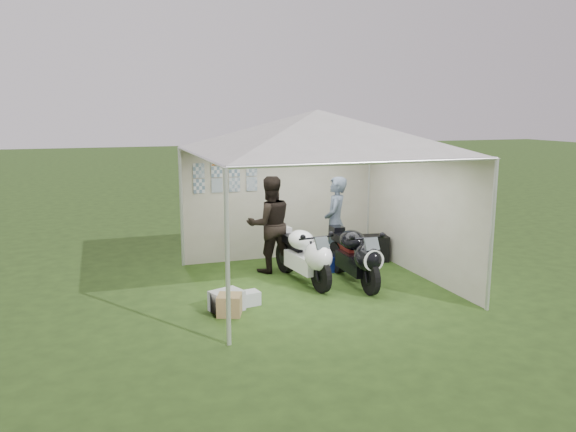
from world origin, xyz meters
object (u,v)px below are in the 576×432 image
object	(u,v)px
person_blue_jacket	(335,223)
crate_2	(250,298)
motorcycle_black	(356,255)
paddock_stand	(336,263)
motorcycle_white	(305,254)
crate_0	(227,301)
person_dark_jacket	(270,224)
equipment_box	(374,248)
canopy_tent	(317,135)
crate_1	(230,305)

from	to	relation	value
person_blue_jacket	crate_2	distance (m)	2.73
motorcycle_black	paddock_stand	distance (m)	0.97
motorcycle_white	crate_2	size ratio (longest dim) A/B	6.60
person_blue_jacket	crate_0	world-z (taller)	person_blue_jacket
person_dark_jacket	crate_0	xyz separation A→B (m)	(-1.24, -1.81, -0.75)
equipment_box	motorcycle_black	bearing A→B (deg)	-128.36
motorcycle_white	equipment_box	distance (m)	2.10
motorcycle_black	crate_0	bearing A→B (deg)	-166.10
person_dark_jacket	crate_2	size ratio (longest dim) A/B	6.22
motorcycle_white	equipment_box	xyz separation A→B (m)	(1.85, 0.96, -0.27)
person_dark_jacket	crate_2	xyz separation A→B (m)	(-0.84, -1.67, -0.80)
motorcycle_white	person_dark_jacket	world-z (taller)	person_dark_jacket
canopy_tent	crate_2	bearing A→B (deg)	-154.65
motorcycle_white	motorcycle_black	size ratio (longest dim) A/B	0.98
canopy_tent	equipment_box	size ratio (longest dim) A/B	11.01
motorcycle_white	crate_1	distance (m)	1.98
crate_0	crate_2	distance (m)	0.42
paddock_stand	person_blue_jacket	world-z (taller)	person_blue_jacket
person_blue_jacket	equipment_box	bearing A→B (deg)	131.42
motorcycle_black	crate_0	size ratio (longest dim) A/B	4.25
paddock_stand	crate_1	world-z (taller)	crate_1
canopy_tent	motorcycle_black	world-z (taller)	canopy_tent
person_dark_jacket	motorcycle_black	bearing A→B (deg)	131.94
person_blue_jacket	crate_0	bearing A→B (deg)	-25.68
paddock_stand	crate_1	distance (m)	2.92
motorcycle_white	person_blue_jacket	xyz separation A→B (m)	(0.91, 0.77, 0.35)
canopy_tent	crate_2	size ratio (longest dim) A/B	19.52
person_dark_jacket	equipment_box	size ratio (longest dim) A/B	3.51
equipment_box	motorcycle_white	bearing A→B (deg)	-152.60
canopy_tent	equipment_box	world-z (taller)	canopy_tent
motorcycle_black	equipment_box	world-z (taller)	motorcycle_black
person_dark_jacket	crate_0	world-z (taller)	person_dark_jacket
person_dark_jacket	motorcycle_white	bearing A→B (deg)	111.21
equipment_box	canopy_tent	bearing A→B (deg)	-147.47
person_dark_jacket	person_blue_jacket	world-z (taller)	person_dark_jacket
crate_2	canopy_tent	bearing A→B (deg)	25.35
equipment_box	crate_0	xyz separation A→B (m)	(-3.45, -1.87, -0.10)
motorcycle_white	crate_0	distance (m)	1.88
canopy_tent	person_dark_jacket	bearing A→B (deg)	116.33
person_dark_jacket	crate_1	size ratio (longest dim) A/B	5.24
paddock_stand	motorcycle_white	bearing A→B (deg)	-147.33
motorcycle_black	paddock_stand	bearing A→B (deg)	90.00
paddock_stand	equipment_box	world-z (taller)	equipment_box
paddock_stand	crate_1	xyz separation A→B (m)	(-2.42, -1.63, 0.01)
crate_1	motorcycle_white	bearing A→B (deg)	34.48
paddock_stand	crate_0	bearing A→B (deg)	-149.37
person_blue_jacket	canopy_tent	bearing A→B (deg)	-9.64
equipment_box	crate_0	size ratio (longest dim) A/B	1.12
person_dark_jacket	person_blue_jacket	xyz separation A→B (m)	(1.27, -0.13, -0.02)
canopy_tent	equipment_box	bearing A→B (deg)	32.53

